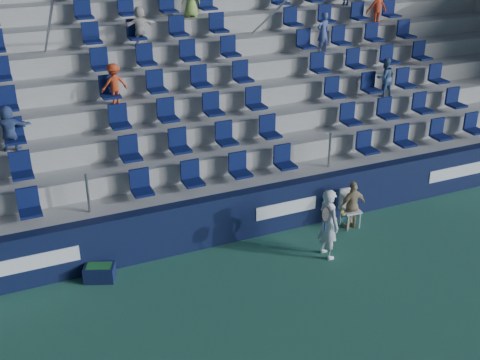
% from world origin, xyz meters
% --- Properties ---
extents(ground, '(70.00, 70.00, 0.00)m').
position_xyz_m(ground, '(0.00, 0.00, 0.00)').
color(ground, '#2C6650').
rests_on(ground, ground).
extents(sponsor_wall, '(24.00, 0.32, 1.20)m').
position_xyz_m(sponsor_wall, '(0.00, 3.15, 0.60)').
color(sponsor_wall, '#0E1636').
rests_on(sponsor_wall, ground).
extents(grandstand, '(24.00, 8.17, 6.63)m').
position_xyz_m(grandstand, '(-0.00, 8.24, 2.14)').
color(grandstand, '#A3A39D').
rests_on(grandstand, ground).
extents(tennis_player, '(0.69, 0.65, 1.66)m').
position_xyz_m(tennis_player, '(1.82, 1.62, 0.83)').
color(tennis_player, white).
rests_on(tennis_player, ground).
extents(line_judge_chair, '(0.46, 0.47, 0.97)m').
position_xyz_m(line_judge_chair, '(3.05, 2.65, 0.55)').
color(line_judge_chair, white).
rests_on(line_judge_chair, ground).
extents(line_judge, '(0.74, 0.34, 1.23)m').
position_xyz_m(line_judge, '(3.05, 2.50, 0.62)').
color(line_judge, tan).
rests_on(line_judge, ground).
extents(ball_bin, '(0.74, 0.62, 0.35)m').
position_xyz_m(ball_bin, '(-3.07, 2.75, 0.19)').
color(ball_bin, '#0F1638').
rests_on(ball_bin, ground).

